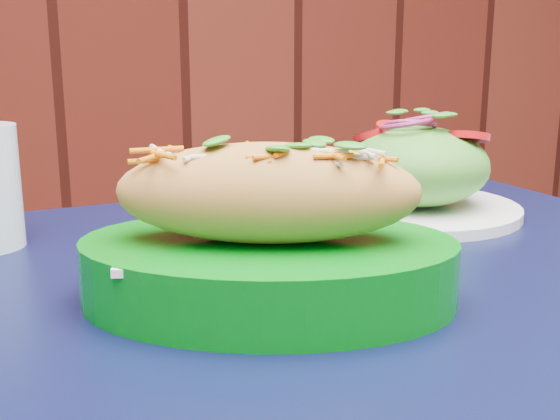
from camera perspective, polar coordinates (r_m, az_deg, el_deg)
name	(u,v)px	position (r m, az deg, el deg)	size (l,w,h in m)	color
cafe_table	(372,385)	(0.62, 7.45, -13.90)	(0.83, 0.83, 0.75)	black
banh_mi_basket	(268,240)	(0.54, -0.96, -2.42)	(0.34, 0.29, 0.13)	#006C0D
salad_plate	(416,174)	(0.83, 11.01, 2.92)	(0.24, 0.24, 0.12)	white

